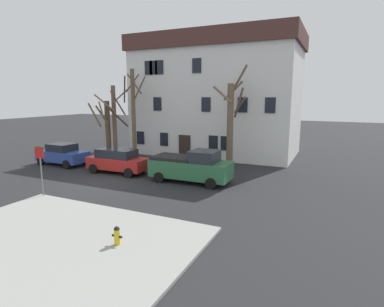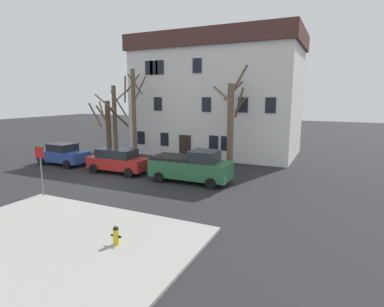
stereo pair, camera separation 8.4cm
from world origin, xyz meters
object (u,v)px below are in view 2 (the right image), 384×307
Objects in this scene: tree_bare_far at (134,111)px; car_red_wagon at (118,160)px; building_main at (217,95)px; tree_bare_end at (231,121)px; tree_bare_mid at (115,118)px; street_sign_pole at (40,162)px; bicycle_leaning at (110,156)px; tree_bare_near at (108,127)px; pickup_truck_green at (191,166)px; car_blue_sedan at (63,154)px; fire_hydrant at (116,235)px.

car_red_wagon is (2.06, -5.03, -3.30)m from tree_bare_far.
building_main is 1.98× the size of tree_bare_far.
tree_bare_end reaches higher than car_red_wagon.
tree_bare_far is at bearing 8.95° from tree_bare_mid.
building_main is 2.13× the size of tree_bare_mid.
street_sign_pole is (1.92, -11.32, -2.21)m from tree_bare_far.
tree_bare_far reaches higher than bicycle_leaning.
tree_bare_near is 2.88m from bicycle_leaning.
building_main is 5.40× the size of street_sign_pole.
pickup_truck_green is 3.02× the size of bicycle_leaning.
car_red_wagon is (3.96, -4.73, -2.62)m from tree_bare_mid.
car_blue_sedan is at bearing -128.04° from tree_bare_far.
tree_bare_far reaches higher than tree_bare_near.
fire_hydrant is at bearing -21.54° from street_sign_pole.
fire_hydrant is at bearing -56.99° from tree_bare_far.
tree_bare_end is (3.34, -5.72, -1.93)m from building_main.
car_red_wagon is at bearing -50.05° from tree_bare_mid.
fire_hydrant is (11.59, -13.50, -2.27)m from tree_bare_near.
car_blue_sedan is at bearing 178.72° from pickup_truck_green.
tree_bare_mid reaches higher than fire_hydrant.
tree_bare_mid is 2.53× the size of street_sign_pole.
tree_bare_far reaches higher than tree_bare_mid.
car_red_wagon is at bearing -43.53° from bicycle_leaning.
pickup_truck_green reaches higher than car_red_wagon.
street_sign_pole is at bearing -71.43° from bicycle_leaning.
fire_hydrant is (7.16, -9.18, -0.42)m from car_red_wagon.
building_main is at bearing 46.19° from tree_bare_far.
building_main is 17.88m from street_sign_pole.
car_red_wagon is at bearing -107.95° from building_main.
street_sign_pole is at bearing -91.30° from car_red_wagon.
tree_bare_end reaches higher than pickup_truck_green.
car_blue_sedan is 2.52× the size of bicycle_leaning.
tree_bare_mid is 6.70m from car_red_wagon.
tree_bare_near is 0.99m from tree_bare_mid.
tree_bare_far is at bearing 112.32° from car_red_wagon.
building_main reaches higher than car_blue_sedan.
tree_bare_near reaches higher than car_red_wagon.
tree_bare_end is 10.86m from bicycle_leaning.
building_main is at bearing 48.41° from bicycle_leaning.
car_blue_sedan reaches higher than fire_hydrant.
tree_bare_far is 4.45m from bicycle_leaning.
tree_bare_near is 11.28m from pickup_truck_green.
tree_bare_near is at bearing 133.22° from bicycle_leaning.
street_sign_pole is (-0.14, -6.29, 1.09)m from car_red_wagon.
pickup_truck_green is at bearing 98.02° from fire_hydrant.
tree_bare_mid is at bearing 67.83° from car_blue_sedan.
tree_bare_end is at bearing -59.77° from building_main.
building_main is 11.53m from bicycle_leaning.
tree_bare_near is at bearing -140.63° from building_main.
fire_hydrant is 16.18m from bicycle_leaning.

